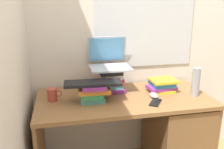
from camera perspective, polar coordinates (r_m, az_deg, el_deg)
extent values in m
cube|color=silver|center=(2.18, 0.50, 12.84)|extent=(6.00, 0.05, 2.60)
cube|color=silver|center=(2.23, 7.64, 12.01)|extent=(0.90, 0.01, 0.80)
cube|color=beige|center=(1.79, -21.51, 10.77)|extent=(0.05, 6.00, 2.60)
cube|color=olive|center=(1.97, 2.77, -5.53)|extent=(1.35, 0.65, 0.03)
cube|color=olive|center=(2.09, -16.05, -15.96)|extent=(0.02, 0.60, 0.69)
cube|color=olive|center=(2.37, 18.76, -12.05)|extent=(0.02, 0.60, 0.69)
cube|color=brown|center=(2.25, 14.31, -13.29)|extent=(0.41, 0.55, 0.66)
cube|color=#8C338C|center=(2.07, -0.20, -3.43)|extent=(0.23, 0.17, 0.03)
cube|color=teal|center=(2.06, -0.22, -2.44)|extent=(0.20, 0.16, 0.04)
cube|color=#B22D33|center=(2.06, -0.16, -1.29)|extent=(0.20, 0.19, 0.04)
cube|color=white|center=(2.04, -0.35, -0.22)|extent=(0.19, 0.17, 0.04)
cube|color=black|center=(2.01, -0.44, 0.73)|extent=(0.19, 0.17, 0.04)
cube|color=teal|center=(1.88, -4.45, -5.61)|extent=(0.19, 0.15, 0.04)
cube|color=#338C4C|center=(1.85, -4.56, -4.76)|extent=(0.17, 0.15, 0.04)
cube|color=orange|center=(1.85, -4.06, -3.63)|extent=(0.24, 0.16, 0.04)
cube|color=#8C338C|center=(1.85, -4.13, -2.62)|extent=(0.19, 0.20, 0.03)
cube|color=yellow|center=(2.11, 11.43, -3.56)|extent=(0.18, 0.15, 0.02)
cube|color=#8C338C|center=(2.10, 11.28, -2.94)|extent=(0.24, 0.17, 0.03)
cube|color=#2672B2|center=(2.11, 11.38, -1.95)|extent=(0.18, 0.18, 0.04)
cube|color=yellow|center=(2.09, 11.73, -1.35)|extent=(0.21, 0.18, 0.02)
cube|color=#B7BABF|center=(2.02, -0.38, 1.54)|extent=(0.33, 0.24, 0.01)
cube|color=#B7BABF|center=(2.13, -1.19, 5.75)|extent=(0.33, 0.06, 0.23)
cube|color=#59A5E5|center=(2.12, -1.16, 5.76)|extent=(0.29, 0.05, 0.20)
cube|color=black|center=(1.83, -4.43, -1.99)|extent=(0.43, 0.17, 0.02)
ellipsoid|color=#A5A8AD|center=(1.97, 9.62, -4.73)|extent=(0.06, 0.10, 0.04)
cylinder|color=#B23F33|center=(1.93, -13.60, -4.50)|extent=(0.07, 0.07, 0.09)
torus|color=#B23F33|center=(1.93, -12.16, -4.28)|extent=(0.05, 0.01, 0.05)
cylinder|color=#999EA5|center=(2.05, 18.67, -1.65)|extent=(0.06, 0.06, 0.23)
cube|color=black|center=(1.87, 9.95, -6.34)|extent=(0.13, 0.15, 0.01)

